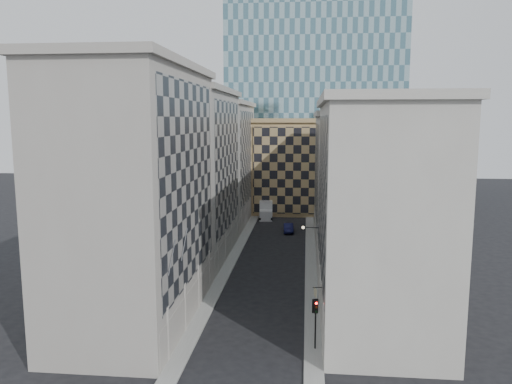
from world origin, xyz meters
The scene contains 16 objects.
ground centered at (0.00, 0.00, 0.00)m, with size 260.00×260.00×0.00m, color black.
sidewalk_west centered at (-5.25, 30.00, 0.07)m, with size 1.50×100.00×0.15m, color gray.
sidewalk_east centered at (5.25, 30.00, 0.07)m, with size 1.50×100.00×0.15m, color gray.
bldg_left_a centered at (-10.88, 11.00, 11.82)m, with size 10.80×22.80×23.70m.
bldg_left_b centered at (-10.88, 33.00, 11.32)m, with size 10.80×22.80×22.70m.
bldg_left_c centered at (-10.88, 55.00, 10.83)m, with size 10.80×22.80×21.70m.
bldg_right_a centered at (10.88, 15.00, 10.32)m, with size 10.80×26.80×20.70m.
bldg_right_b centered at (10.89, 42.00, 9.85)m, with size 10.80×28.80×19.70m.
tan_block centered at (2.00, 67.90, 9.44)m, with size 16.80×14.80×18.80m.
church_tower centered at (0.00, 82.00, 26.95)m, with size 7.20×7.20×51.50m.
flagpoles_left centered at (-5.90, 6.00, 8.00)m, with size 0.10×6.33×2.33m.
bracket_lamp centered at (4.38, 24.00, 6.20)m, with size 1.98×0.36×0.36m.
traffic_light centered at (5.39, 5.73, 3.12)m, with size 0.51×0.49×4.14m.
box_truck centered at (-3.03, 59.74, 1.44)m, with size 2.87×6.18×3.30m.
dark_car centered at (1.65, 48.28, 0.75)m, with size 1.58×4.53×1.49m, color #0E0F33.
shop_sign centered at (5.42, 8.84, 3.83)m, with size 0.87×0.77×0.85m.
Camera 1 is at (4.47, -32.97, 18.71)m, focal length 35.00 mm.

